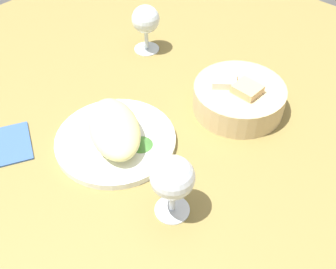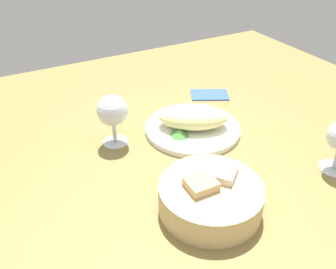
{
  "view_description": "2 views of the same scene",
  "coord_description": "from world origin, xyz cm",
  "px_view_note": "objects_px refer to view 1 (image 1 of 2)",
  "views": [
    {
      "loc": [
        45.03,
        -48.06,
        60.98
      ],
      "look_at": [
        7.21,
        -6.98,
        5.43
      ],
      "focal_mm": 45.22,
      "sensor_mm": 36.0,
      "label": 1
    },
    {
      "loc": [
        39.83,
        53.47,
        49.79
      ],
      "look_at": [
        7.82,
        -5.73,
        5.57
      ],
      "focal_mm": 38.68,
      "sensor_mm": 36.0,
      "label": 2
    }
  ],
  "objects_px": {
    "wine_glass_near": "(173,180)",
    "wine_glass_far": "(146,22)",
    "plate": "(116,140)",
    "folded_napkin": "(12,143)",
    "bread_basket": "(238,97)"
  },
  "relations": [
    {
      "from": "plate",
      "to": "wine_glass_far",
      "type": "bearing_deg",
      "value": 124.08
    },
    {
      "from": "plate",
      "to": "folded_napkin",
      "type": "relative_size",
      "value": 2.18
    },
    {
      "from": "plate",
      "to": "folded_napkin",
      "type": "height_order",
      "value": "plate"
    },
    {
      "from": "wine_glass_near",
      "to": "wine_glass_far",
      "type": "xyz_separation_m",
      "value": [
        -0.38,
        0.32,
        -0.0
      ]
    },
    {
      "from": "bread_basket",
      "to": "wine_glass_near",
      "type": "bearing_deg",
      "value": -75.43
    },
    {
      "from": "bread_basket",
      "to": "wine_glass_far",
      "type": "xyz_separation_m",
      "value": [
        -0.31,
        0.03,
        0.05
      ]
    },
    {
      "from": "wine_glass_near",
      "to": "wine_glass_far",
      "type": "bearing_deg",
      "value": 139.71
    },
    {
      "from": "wine_glass_near",
      "to": "folded_napkin",
      "type": "height_order",
      "value": "wine_glass_near"
    },
    {
      "from": "plate",
      "to": "folded_napkin",
      "type": "xyz_separation_m",
      "value": [
        -0.15,
        -0.14,
        -0.0
      ]
    },
    {
      "from": "wine_glass_far",
      "to": "folded_napkin",
      "type": "relative_size",
      "value": 1.1
    },
    {
      "from": "bread_basket",
      "to": "wine_glass_far",
      "type": "distance_m",
      "value": 0.31
    },
    {
      "from": "bread_basket",
      "to": "wine_glass_far",
      "type": "height_order",
      "value": "wine_glass_far"
    },
    {
      "from": "plate",
      "to": "wine_glass_far",
      "type": "relative_size",
      "value": 1.99
    },
    {
      "from": "wine_glass_far",
      "to": "folded_napkin",
      "type": "distance_m",
      "value": 0.43
    },
    {
      "from": "bread_basket",
      "to": "wine_glass_far",
      "type": "relative_size",
      "value": 1.62
    }
  ]
}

